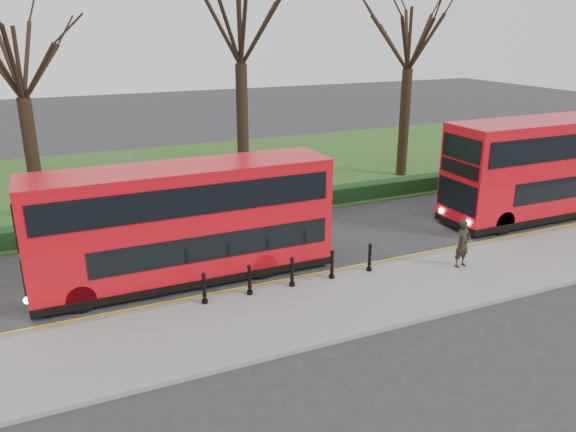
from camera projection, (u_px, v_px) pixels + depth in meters
name	position (u px, v px, depth m)	size (l,w,h in m)	color
ground	(286.00, 273.00, 20.52)	(120.00, 120.00, 0.00)	#28282B
pavement	(324.00, 307.00, 17.91)	(60.00, 4.00, 0.15)	gray
kerb	(298.00, 282.00, 19.63)	(60.00, 0.25, 0.16)	slate
grass_verge	(184.00, 176.00, 33.47)	(60.00, 18.00, 0.06)	#2B4E1A
hedge	(227.00, 209.00, 26.27)	(60.00, 0.90, 0.80)	black
yellow_line_outer	(294.00, 280.00, 19.91)	(60.00, 0.10, 0.01)	yellow
yellow_line_inner	(292.00, 278.00, 20.09)	(60.00, 0.10, 0.01)	yellow
tree_left	(17.00, 54.00, 23.67)	(6.53, 6.53, 10.20)	black
tree_mid	(240.00, 17.00, 27.03)	(7.90, 7.90, 12.34)	black
tree_right	(410.00, 31.00, 31.12)	(7.27, 7.27, 11.36)	black
bollard_row	(292.00, 272.00, 19.00)	(6.29, 0.15, 1.00)	black
bus_lead	(184.00, 224.00, 19.36)	(10.36, 2.38, 4.12)	red
bus_rear	(556.00, 167.00, 26.15)	(11.52, 2.65, 4.59)	red
pedestrian	(463.00, 243.00, 20.43)	(0.66, 0.43, 1.80)	black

